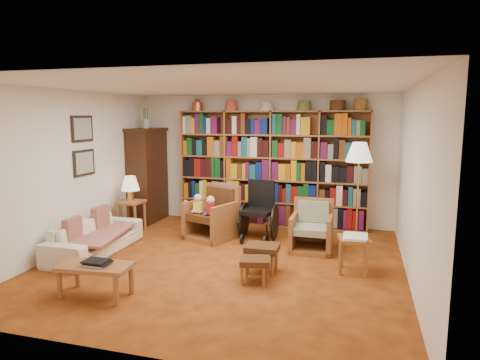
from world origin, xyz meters
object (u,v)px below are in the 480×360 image
(footstool_a, at_px, (262,250))
(armchair_leather, at_px, (213,216))
(side_table_papers, at_px, (354,244))
(footstool_b, at_px, (255,263))
(floor_lamp, at_px, (359,156))
(wheelchair, at_px, (259,212))
(side_table_lamp, at_px, (131,208))
(coffee_table, at_px, (95,269))
(sofa, at_px, (95,237))
(armchair_sage, at_px, (312,231))

(footstool_a, bearing_deg, armchair_leather, 130.42)
(side_table_papers, height_order, footstool_b, side_table_papers)
(floor_lamp, relative_size, footstool_b, 3.83)
(wheelchair, height_order, footstool_b, wheelchair)
(side_table_lamp, bearing_deg, wheelchair, 5.31)
(armchair_leather, xyz_separation_m, footstool_a, (1.21, -1.42, -0.07))
(armchair_leather, height_order, wheelchair, wheelchair)
(floor_lamp, distance_m, side_table_papers, 1.83)
(side_table_papers, height_order, coffee_table, side_table_papers)
(side_table_lamp, xyz_separation_m, coffee_table, (1.06, -2.65, -0.10))
(sofa, bearing_deg, coffee_table, -146.22)
(armchair_leather, height_order, footstool_a, armchair_leather)
(floor_lamp, distance_m, footstool_b, 2.79)
(side_table_lamp, xyz_separation_m, floor_lamp, (3.97, 0.49, 1.02))
(floor_lamp, height_order, footstool_b, floor_lamp)
(footstool_b, bearing_deg, armchair_sage, 71.29)
(armchair_leather, distance_m, floor_lamp, 2.67)
(armchair_leather, xyz_separation_m, footstool_b, (1.20, -1.81, -0.11))
(wheelchair, distance_m, footstool_a, 1.61)
(armchair_sage, bearing_deg, footstool_a, -114.19)
(sofa, distance_m, footstool_a, 2.66)
(armchair_sage, bearing_deg, footstool_b, -108.71)
(side_table_papers, height_order, footstool_a, side_table_papers)
(armchair_leather, distance_m, footstool_b, 2.18)
(side_table_papers, xyz_separation_m, footstool_a, (-1.19, -0.32, -0.09))
(armchair_sage, xyz_separation_m, wheelchair, (-0.95, 0.36, 0.15))
(wheelchair, relative_size, coffee_table, 1.15)
(footstool_b, bearing_deg, floor_lamp, 61.52)
(footstool_b, relative_size, coffee_table, 0.50)
(side_table_papers, distance_m, footstool_a, 1.24)
(sofa, xyz_separation_m, coffee_table, (0.96, -1.39, 0.07))
(side_table_lamp, bearing_deg, armchair_leather, 3.07)
(sofa, bearing_deg, armchair_sage, -71.65)
(sofa, bearing_deg, footstool_a, -92.47)
(floor_lamp, xyz_separation_m, footstool_a, (-1.20, -1.82, -1.14))
(armchair_sage, relative_size, footstool_a, 1.72)
(armchair_sage, xyz_separation_m, coffee_table, (-2.24, -2.50, 0.03))
(side_table_papers, distance_m, coffee_table, 3.33)
(footstool_a, xyz_separation_m, footstool_b, (-0.00, -0.40, -0.05))
(floor_lamp, bearing_deg, wheelchair, -170.46)
(armchair_leather, bearing_deg, wheelchair, 9.64)
(side_table_lamp, xyz_separation_m, wheelchair, (2.35, 0.22, 0.03))
(footstool_a, bearing_deg, floor_lamp, 56.62)
(wheelchair, relative_size, footstool_b, 2.29)
(side_table_lamp, distance_m, wheelchair, 2.36)
(armchair_leather, height_order, footstool_b, armchair_leather)
(armchair_leather, relative_size, footstool_b, 2.24)
(coffee_table, bearing_deg, sofa, 124.67)
(coffee_table, bearing_deg, side_table_papers, 29.49)
(sofa, xyz_separation_m, side_table_papers, (3.86, 0.25, 0.14))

